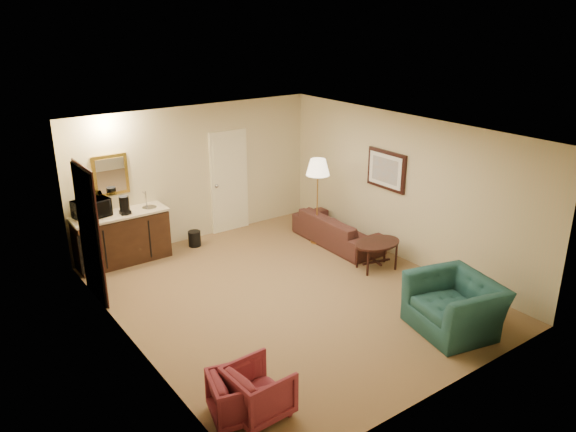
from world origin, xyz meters
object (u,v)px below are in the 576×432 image
rose_chair_far (259,389)px  waste_bin (195,239)px  wetbar_cabinet (122,238)px  coffee_maker (124,205)px  coffee_table (377,255)px  floor_lamp (317,201)px  teal_armchair (455,297)px  rose_chair_near (238,394)px  microwave (91,206)px  sofa (337,225)px

rose_chair_far → waste_bin: bearing=-21.2°
wetbar_cabinet → coffee_maker: (0.07, -0.09, 0.62)m
coffee_table → floor_lamp: floor_lamp is taller
rose_chair_far → waste_bin: (1.60, 4.70, -0.18)m
waste_bin → wetbar_cabinet: bearing=175.9°
rose_chair_far → floor_lamp: (3.60, 3.48, 0.51)m
teal_armchair → waste_bin: (-1.58, 4.82, -0.36)m
rose_chair_near → coffee_maker: size_ratio=1.87×
teal_armchair → coffee_table: teal_armchair is taller
rose_chair_far → waste_bin: rose_chair_far is taller
rose_chair_near → microwave: 4.86m
teal_armchair → rose_chair_far: 3.18m
sofa → rose_chair_near: 5.15m
coffee_table → coffee_maker: (-3.38, 2.76, 0.83)m
sofa → teal_armchair: size_ratio=1.67×
floor_lamp → rose_chair_far: bearing=-136.0°
rose_chair_near → waste_bin: size_ratio=2.03×
microwave → waste_bin: bearing=-16.5°
rose_chair_far → floor_lamp: floor_lamp is taller
rose_chair_near → floor_lamp: bearing=-33.5°
rose_chair_near → microwave: size_ratio=1.05×
sofa → microwave: microwave is taller
wetbar_cabinet → microwave: size_ratio=2.88×
teal_armchair → rose_chair_far: (-3.18, 0.12, -0.18)m
teal_armchair → microwave: (-3.37, 5.00, 0.60)m
teal_armchair → rose_chair_near: (-3.39, 0.21, -0.21)m
wetbar_cabinet → floor_lamp: 3.62m
rose_chair_near → coffee_maker: 4.71m
rose_chair_near → waste_bin: bearing=-6.6°
coffee_table → floor_lamp: bearing=93.7°
coffee_maker → rose_chair_far: bearing=-103.5°
wetbar_cabinet → teal_armchair: teal_armchair is taller
wetbar_cabinet → waste_bin: bearing=-4.1°
rose_chair_near → rose_chair_far: rose_chair_far is taller
coffee_table → waste_bin: size_ratio=2.95×
teal_armchair → coffee_maker: 5.63m
rose_chair_far → wetbar_cabinet: bearing=-5.4°
waste_bin → coffee_maker: coffee_maker is taller
rose_chair_near → rose_chair_far: bearing=-97.9°
teal_armchair → microwave: bearing=-133.3°
teal_armchair → waste_bin: 5.09m
sofa → wetbar_cabinet: bearing=67.8°
teal_armchair → microwave: microwave is taller
rose_chair_near → wetbar_cabinet: bearing=9.3°
floor_lamp → coffee_maker: bearing=159.5°
floor_lamp → rose_chair_near: bearing=-138.4°
rose_chair_near → waste_bin: rose_chair_near is taller
wetbar_cabinet → sofa: bearing=-23.7°
teal_armchair → waste_bin: bearing=-149.2°
teal_armchair → rose_chair_far: bearing=-79.4°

